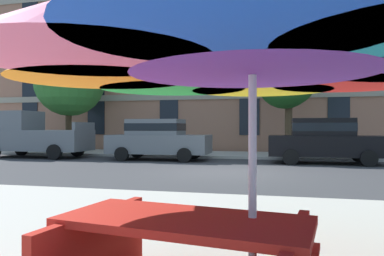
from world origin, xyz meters
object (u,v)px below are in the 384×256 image
sedan_gray (158,138)px  street_tree_left (67,79)px  sedan_black (325,139)px  picnic_table (184,256)px  street_tree_middle (287,77)px  pickup_gray (32,136)px  patio_umbrella (253,48)px

sedan_gray → street_tree_left: bearing=156.8°
sedan_black → picnic_table: 13.03m
sedan_black → picnic_table: (-2.38, -12.80, -0.46)m
sedan_gray → street_tree_middle: 6.77m
street_tree_left → street_tree_middle: size_ratio=1.11×
pickup_gray → patio_umbrella: patio_umbrella is taller
pickup_gray → street_tree_left: bearing=84.4°
street_tree_middle → pickup_gray: bearing=-167.0°
patio_umbrella → sedan_black: bearing=81.5°
sedan_black → street_tree_middle: (-1.40, 2.73, 2.86)m
picnic_table → pickup_gray: bearing=130.2°
patio_umbrella → street_tree_left: bearing=125.8°
sedan_gray → picnic_table: size_ratio=2.20×
picnic_table → sedan_black: bearing=79.5°
street_tree_left → picnic_table: street_tree_left is taller
sedan_black → street_tree_left: street_tree_left is taller
street_tree_middle → patio_umbrella: (-0.50, -15.43, -1.81)m
street_tree_middle → picnic_table: 15.91m
street_tree_left → picnic_table: 18.99m
sedan_gray → patio_umbrella: 13.69m
pickup_gray → street_tree_left: size_ratio=0.87×
street_tree_left → street_tree_middle: 11.54m
pickup_gray → sedan_gray: size_ratio=1.16×
sedan_gray → sedan_black: (6.90, 0.00, 0.00)m
street_tree_left → patio_umbrella: 18.96m
patio_umbrella → sedan_gray: bearing=111.5°
sedan_gray → picnic_table: (4.51, -12.80, -0.46)m
sedan_black → street_tree_middle: street_tree_middle is taller
pickup_gray → street_tree_middle: size_ratio=0.96×
picnic_table → street_tree_left: bearing=124.4°
patio_umbrella → picnic_table: (-0.48, -0.10, -1.51)m
sedan_black → street_tree_middle: bearing=117.1°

